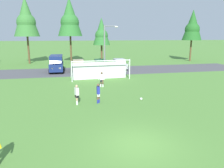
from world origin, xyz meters
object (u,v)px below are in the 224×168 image
(parked_car_slot_center_left, at_px, (101,65))
(parked_car_slot_far_left, at_px, (56,63))
(player_striker_near, at_px, (102,79))
(player_defender_far, at_px, (77,95))
(soccer_ball, at_px, (141,99))
(parked_car_slot_left, at_px, (78,65))
(parked_car_slot_center, at_px, (119,64))
(soccer_goal, at_px, (100,69))
(player_midfield_center, at_px, (98,93))
(street_lamp, at_px, (106,50))

(parked_car_slot_center_left, bearing_deg, parked_car_slot_far_left, -177.41)
(player_striker_near, distance_m, player_defender_far, 6.39)
(soccer_ball, xyz_separation_m, parked_car_slot_far_left, (-7.71, 16.80, 1.23))
(parked_car_slot_left, height_order, parked_car_slot_center_left, same)
(player_defender_far, height_order, parked_car_slot_center, parked_car_slot_center)
(parked_car_slot_center_left, bearing_deg, parked_car_slot_left, 178.15)
(parked_car_slot_far_left, bearing_deg, soccer_goal, -50.83)
(player_striker_near, xyz_separation_m, parked_car_slot_far_left, (-5.15, 11.21, 0.52))
(soccer_ball, xyz_separation_m, parked_car_slot_center_left, (-0.85, 17.11, 0.77))
(parked_car_slot_left, bearing_deg, soccer_goal, -72.24)
(player_midfield_center, bearing_deg, parked_car_slot_center, 70.76)
(parked_car_slot_far_left, bearing_deg, player_midfield_center, -76.82)
(soccer_ball, xyz_separation_m, player_midfield_center, (-3.77, -0.04, 0.71))
(soccer_goal, bearing_deg, soccer_ball, -78.27)
(soccer_goal, bearing_deg, player_striker_near, -96.95)
(soccer_goal, relative_size, street_lamp, 1.11)
(soccer_ball, xyz_separation_m, parked_car_slot_center, (2.29, 17.31, 0.77))
(player_defender_far, distance_m, parked_car_slot_far_left, 17.02)
(player_midfield_center, height_order, parked_car_slot_center_left, parked_car_slot_center_left)
(player_midfield_center, relative_size, parked_car_slot_left, 0.39)
(player_midfield_center, bearing_deg, parked_car_slot_left, 92.12)
(soccer_goal, distance_m, player_striker_near, 4.31)
(parked_car_slot_center_left, height_order, parked_car_slot_center, same)
(soccer_goal, relative_size, parked_car_slot_left, 1.77)
(soccer_goal, bearing_deg, parked_car_slot_center_left, 80.66)
(player_striker_near, height_order, parked_car_slot_left, parked_car_slot_left)
(player_midfield_center, distance_m, player_defender_far, 1.76)
(player_midfield_center, bearing_deg, player_striker_near, 77.89)
(soccer_goal, bearing_deg, parked_car_slot_far_left, 129.17)
(player_midfield_center, bearing_deg, soccer_ball, 0.65)
(soccer_goal, height_order, parked_car_slot_center_left, soccer_goal)
(parked_car_slot_center_left, relative_size, parked_car_slot_center, 1.02)
(parked_car_slot_left, bearing_deg, parked_car_slot_center_left, -1.85)
(player_defender_far, distance_m, street_lamp, 12.79)
(parked_car_slot_far_left, height_order, street_lamp, street_lamp)
(parked_car_slot_center, height_order, street_lamp, street_lamp)
(player_midfield_center, distance_m, parked_car_slot_center, 18.38)
(player_defender_far, height_order, parked_car_slot_center_left, parked_car_slot_center_left)
(parked_car_slot_far_left, xyz_separation_m, parked_car_slot_left, (3.31, 0.43, -0.47))
(player_defender_far, xyz_separation_m, parked_car_slot_center, (7.82, 17.38, 0.05))
(player_striker_near, bearing_deg, street_lamp, 75.25)
(soccer_ball, height_order, soccer_goal, soccer_goal)
(player_defender_far, distance_m, parked_car_slot_center_left, 17.81)
(soccer_ball, distance_m, soccer_goal, 10.12)
(parked_car_slot_far_left, xyz_separation_m, street_lamp, (6.73, -5.23, 2.18))
(player_midfield_center, relative_size, street_lamp, 0.24)
(parked_car_slot_center_left, bearing_deg, soccer_goal, -99.34)
(parked_car_slot_center_left, distance_m, parked_car_slot_center, 3.14)
(parked_car_slot_far_left, relative_size, parked_car_slot_left, 1.13)
(player_midfield_center, height_order, parked_car_slot_center, parked_car_slot_center)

